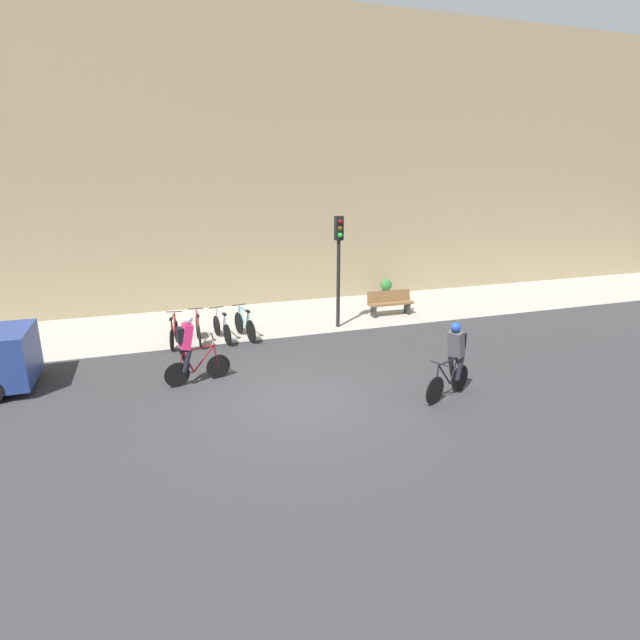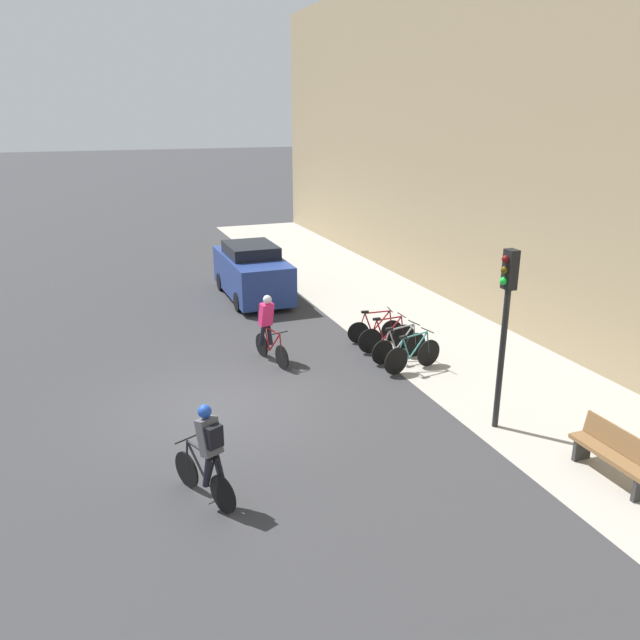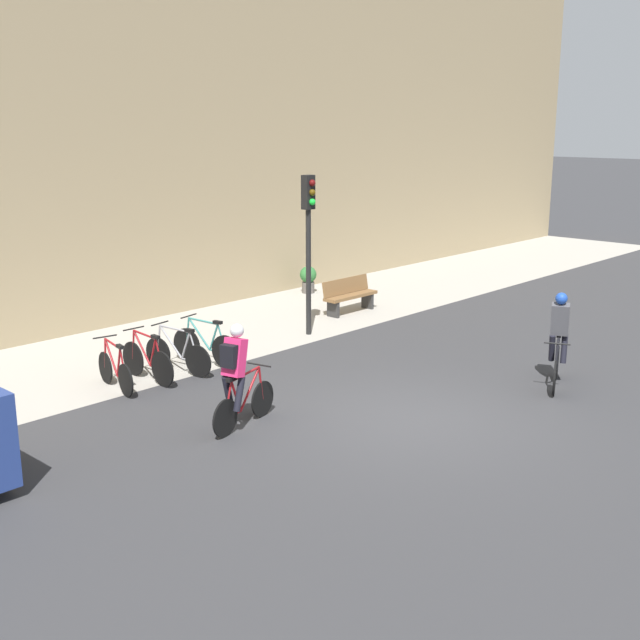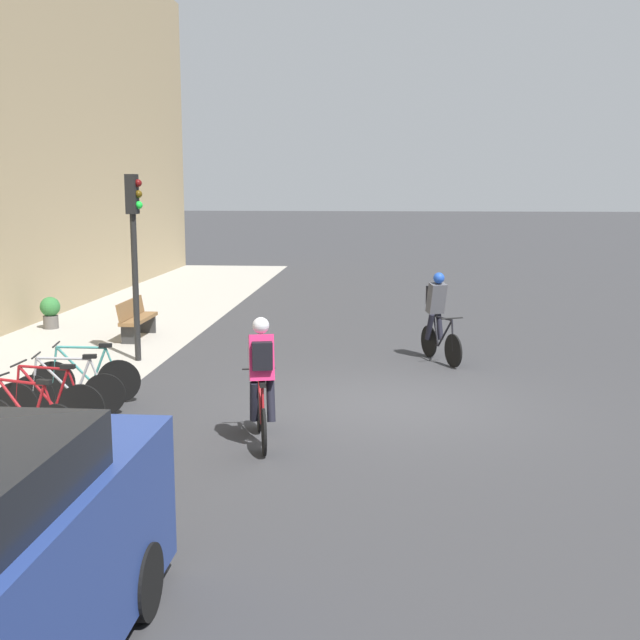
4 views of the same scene
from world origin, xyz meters
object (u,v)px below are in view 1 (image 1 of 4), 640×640
Objects in this scene: parked_bike_1 at (198,330)px; traffic_light_pole at (339,252)px; parked_bike_2 at (222,328)px; parked_bike_3 at (245,325)px; potted_plant at (386,287)px; cyclist_pink at (189,347)px; bench at (390,302)px; parked_bike_0 at (174,333)px; cyclist_grey at (454,357)px.

parked_bike_1 is 0.45× the size of traffic_light_pole.
parked_bike_3 reaches higher than parked_bike_2.
potted_plant is (6.53, 3.41, 0.03)m from parked_bike_3.
cyclist_pink reaches higher than parked_bike_1.
parked_bike_1 reaches higher than bench.
cyclist_pink is 1.13× the size of parked_bike_0.
potted_plant is at bearing 67.06° from bench.
cyclist_grey is 6.15m from traffic_light_pole.
cyclist_pink is 3.22m from parked_bike_1.
cyclist_grey is 6.93m from bench.
traffic_light_pole is at bearing 1.94° from parked_bike_1.
cyclist_grey is (5.62, -2.62, -0.00)m from cyclist_pink.
bench reaches higher than potted_plant.
parked_bike_3 is 7.37m from potted_plant.
parked_bike_2 is at bearing -0.03° from parked_bike_0.
bench is at bearing 75.27° from cyclist_grey.
parked_bike_2 is 4.43m from traffic_light_pole.
cyclist_grey is at bearing -48.23° from parked_bike_1.
cyclist_pink is at bearing -121.19° from parked_bike_3.
parked_bike_1 is 1.42m from parked_bike_3.
parked_bike_1 is (0.48, 3.14, -0.54)m from cyclist_pink.
parked_bike_0 is at bearing 135.47° from cyclist_grey.
parked_bike_1 is at bearing 0.05° from parked_bike_0.
traffic_light_pole is (3.17, 0.16, 2.12)m from parked_bike_3.
parked_bike_3 is 2.18× the size of potted_plant.
parked_bike_2 is (-4.43, 5.76, -0.55)m from cyclist_grey.
cyclist_grey is 7.28m from parked_bike_2.
parked_bike_0 is 1.98× the size of potted_plant.
potted_plant is (7.24, 3.41, 0.05)m from parked_bike_2.
cyclist_grey is 1.04× the size of parked_bike_3.
bench is at bearing 8.56° from parked_bike_2.
cyclist_grey is at bearing -44.53° from parked_bike_0.
cyclist_pink is 8.44m from bench.
cyclist_grey is 1.05× the size of parked_bike_2.
traffic_light_pole reaches higher than bench.
cyclist_pink reaches higher than potted_plant.
traffic_light_pole is at bearing -161.47° from bench.
cyclist_pink is 1.03× the size of parked_bike_3.
parked_bike_3 is at bearing 0.10° from parked_bike_2.
bench is at bearing 9.63° from parked_bike_3.
parked_bike_2 is at bearing -179.90° from parked_bike_3.
bench is at bearing 7.67° from parked_bike_1.
parked_bike_2 is at bearing -171.44° from bench.
parked_bike_3 is (1.42, -0.00, 0.01)m from parked_bike_1.
parked_bike_2 is at bearing 69.18° from cyclist_pink.
traffic_light_pole reaches higher than parked_bike_3.
bench is (7.38, 4.07, -0.48)m from cyclist_pink.
potted_plant is (1.05, 2.48, -0.03)m from bench.
parked_bike_0 reaches higher than potted_plant.
parked_bike_1 is 5.06m from traffic_light_pole.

